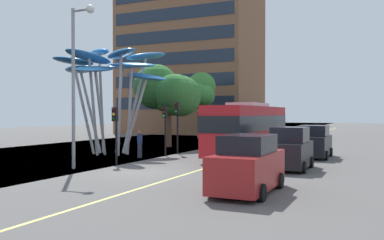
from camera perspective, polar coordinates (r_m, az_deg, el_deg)
name	(u,v)px	position (r m, az deg, el deg)	size (l,w,h in m)	color
ground	(128,172)	(21.37, -8.76, -7.13)	(120.00, 240.00, 0.10)	#54514F
red_bus	(248,127)	(28.24, 7.73, -1.02)	(2.94, 10.69, 3.65)	red
leaf_sculpture	(113,69)	(30.97, -10.75, 6.84)	(8.65, 8.52, 7.93)	#9EA0A5
traffic_light_kerb_near	(115,123)	(24.12, -10.48, -0.40)	(0.28, 0.42, 3.29)	black
traffic_light_kerb_far	(165,120)	(28.78, -3.77, 0.01)	(0.28, 0.42, 3.43)	black
traffic_light_island_mid	(177,116)	(30.26, -2.09, 0.49)	(0.28, 0.42, 3.76)	black
traffic_light_opposite	(217,119)	(38.23, 3.44, 0.10)	(0.28, 0.42, 3.32)	black
car_parked_near	(248,165)	(15.58, 7.68, -6.17)	(1.98, 4.38, 2.14)	maroon
car_parked_mid	(290,150)	(22.37, 13.30, -3.99)	(2.01, 3.82, 2.23)	black
car_parked_far	(314,142)	(28.77, 16.37, -2.97)	(2.09, 4.16, 2.15)	black
street_lamp	(77,68)	(22.85, -15.45, 6.95)	(1.44, 0.44, 8.57)	gray
tree_pavement_near	(169,93)	(36.29, -3.13, 3.78)	(5.73, 4.88, 7.28)	brown
tree_pavement_far	(200,92)	(49.69, 1.09, 3.90)	(4.65, 5.49, 7.88)	brown
pedestrian	(140,144)	(27.73, -7.19, -3.30)	(0.34, 0.34, 1.80)	#2D3342
backdrop_building	(191,53)	(63.86, -0.09, 9.22)	(19.39, 13.33, 24.40)	brown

